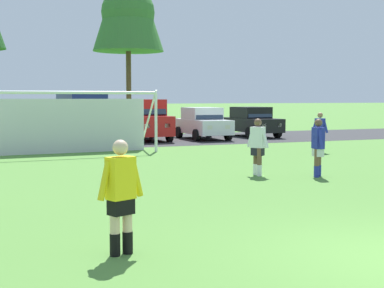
{
  "coord_description": "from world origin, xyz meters",
  "views": [
    {
      "loc": [
        -5.58,
        -5.76,
        2.22
      ],
      "look_at": [
        -0.2,
        7.53,
        1.03
      ],
      "focal_mm": 51.62,
      "sensor_mm": 36.0,
      "label": 1
    }
  ],
  "objects_px": {
    "referee": "(121,197)",
    "player_winger_right": "(320,132)",
    "player_winger_left": "(258,147)",
    "parked_car_slot_center": "(143,119)",
    "soccer_ball": "(128,186)",
    "soccer_goal": "(63,122)",
    "parked_car_slot_right": "(252,122)",
    "player_striker_near": "(318,148)",
    "parked_car_slot_left": "(12,122)",
    "parked_car_slot_center_left": "(82,115)",
    "parked_car_slot_center_right": "(203,123)"
  },
  "relations": [
    {
      "from": "soccer_goal",
      "to": "player_striker_near",
      "type": "bearing_deg",
      "value": -58.81
    },
    {
      "from": "soccer_goal",
      "to": "player_striker_near",
      "type": "height_order",
      "value": "soccer_goal"
    },
    {
      "from": "referee",
      "to": "player_striker_near",
      "type": "distance_m",
      "value": 9.05
    },
    {
      "from": "referee",
      "to": "parked_car_slot_center",
      "type": "height_order",
      "value": "parked_car_slot_center"
    },
    {
      "from": "soccer_goal",
      "to": "soccer_ball",
      "type": "bearing_deg",
      "value": -89.86
    },
    {
      "from": "player_winger_right",
      "to": "parked_car_slot_center",
      "type": "height_order",
      "value": "parked_car_slot_center"
    },
    {
      "from": "soccer_ball",
      "to": "parked_car_slot_center_left",
      "type": "height_order",
      "value": "parked_car_slot_center_left"
    },
    {
      "from": "parked_car_slot_left",
      "to": "parked_car_slot_center",
      "type": "bearing_deg",
      "value": 7.66
    },
    {
      "from": "player_striker_near",
      "to": "parked_car_slot_center_left",
      "type": "distance_m",
      "value": 16.45
    },
    {
      "from": "parked_car_slot_left",
      "to": "parked_car_slot_center_left",
      "type": "height_order",
      "value": "parked_car_slot_center_left"
    },
    {
      "from": "soccer_goal",
      "to": "parked_car_slot_right",
      "type": "distance_m",
      "value": 13.07
    },
    {
      "from": "player_winger_left",
      "to": "parked_car_slot_right",
      "type": "height_order",
      "value": "parked_car_slot_right"
    },
    {
      "from": "player_striker_near",
      "to": "parked_car_slot_left",
      "type": "distance_m",
      "value": 15.84
    },
    {
      "from": "player_winger_left",
      "to": "parked_car_slot_center",
      "type": "bearing_deg",
      "value": 86.5
    },
    {
      "from": "parked_car_slot_left",
      "to": "parked_car_slot_center",
      "type": "height_order",
      "value": "same"
    },
    {
      "from": "parked_car_slot_center_left",
      "to": "parked_car_slot_center_right",
      "type": "xyz_separation_m",
      "value": [
        6.26,
        -1.56,
        -0.47
      ]
    },
    {
      "from": "parked_car_slot_center_left",
      "to": "parked_car_slot_center_right",
      "type": "distance_m",
      "value": 6.47
    },
    {
      "from": "player_winger_right",
      "to": "parked_car_slot_right",
      "type": "bearing_deg",
      "value": 78.84
    },
    {
      "from": "referee",
      "to": "player_winger_right",
      "type": "relative_size",
      "value": 1.0
    },
    {
      "from": "player_winger_right",
      "to": "player_winger_left",
      "type": "bearing_deg",
      "value": -138.36
    },
    {
      "from": "soccer_ball",
      "to": "player_striker_near",
      "type": "height_order",
      "value": "player_striker_near"
    },
    {
      "from": "soccer_goal",
      "to": "parked_car_slot_center_left",
      "type": "bearing_deg",
      "value": 73.35
    },
    {
      "from": "parked_car_slot_right",
      "to": "soccer_goal",
      "type": "bearing_deg",
      "value": -153.19
    },
    {
      "from": "player_winger_left",
      "to": "parked_car_slot_center",
      "type": "distance_m",
      "value": 14.13
    },
    {
      "from": "soccer_goal",
      "to": "parked_car_slot_right",
      "type": "relative_size",
      "value": 1.76
    },
    {
      "from": "parked_car_slot_center",
      "to": "soccer_ball",
      "type": "bearing_deg",
      "value": -108.28
    },
    {
      "from": "parked_car_slot_left",
      "to": "parked_car_slot_center",
      "type": "xyz_separation_m",
      "value": [
        6.67,
        0.9,
        0.0
      ]
    },
    {
      "from": "player_winger_right",
      "to": "parked_car_slot_center_left",
      "type": "distance_m",
      "value": 12.82
    },
    {
      "from": "player_winger_left",
      "to": "parked_car_slot_left",
      "type": "distance_m",
      "value": 14.43
    },
    {
      "from": "soccer_goal",
      "to": "parked_car_slot_left",
      "type": "xyz_separation_m",
      "value": [
        -1.63,
        4.78,
        -0.18
      ]
    },
    {
      "from": "referee",
      "to": "soccer_ball",
      "type": "bearing_deg",
      "value": 73.71
    },
    {
      "from": "soccer_goal",
      "to": "referee",
      "type": "distance_m",
      "value": 14.91
    },
    {
      "from": "parked_car_slot_right",
      "to": "parked_car_slot_center_right",
      "type": "bearing_deg",
      "value": -168.28
    },
    {
      "from": "parked_car_slot_center_left",
      "to": "parked_car_slot_center",
      "type": "height_order",
      "value": "parked_car_slot_center_left"
    },
    {
      "from": "player_striker_near",
      "to": "parked_car_slot_center_left",
      "type": "xyz_separation_m",
      "value": [
        -3.61,
        16.04,
        0.52
      ]
    },
    {
      "from": "parked_car_slot_center_left",
      "to": "parked_car_slot_center_right",
      "type": "bearing_deg",
      "value": -13.97
    },
    {
      "from": "parked_car_slot_left",
      "to": "referee",
      "type": "bearing_deg",
      "value": -89.72
    },
    {
      "from": "parked_car_slot_center",
      "to": "parked_car_slot_center_left",
      "type": "bearing_deg",
      "value": 160.52
    },
    {
      "from": "referee",
      "to": "player_winger_left",
      "type": "height_order",
      "value": "same"
    },
    {
      "from": "referee",
      "to": "player_winger_right",
      "type": "distance_m",
      "value": 16.11
    },
    {
      "from": "soccer_goal",
      "to": "player_winger_left",
      "type": "xyz_separation_m",
      "value": [
        4.18,
        -8.42,
        -0.47
      ]
    },
    {
      "from": "soccer_ball",
      "to": "parked_car_slot_right",
      "type": "relative_size",
      "value": 0.05
    },
    {
      "from": "player_striker_near",
      "to": "player_winger_right",
      "type": "distance_m",
      "value": 7.23
    },
    {
      "from": "soccer_ball",
      "to": "parked_car_slot_center",
      "type": "bearing_deg",
      "value": 71.72
    },
    {
      "from": "soccer_ball",
      "to": "soccer_goal",
      "type": "distance_m",
      "value": 9.58
    },
    {
      "from": "soccer_ball",
      "to": "parked_car_slot_center_left",
      "type": "bearing_deg",
      "value": 83.0
    },
    {
      "from": "parked_car_slot_center_left",
      "to": "parked_car_slot_right",
      "type": "bearing_deg",
      "value": -5.08
    },
    {
      "from": "player_winger_left",
      "to": "parked_car_slot_left",
      "type": "bearing_deg",
      "value": 113.73
    },
    {
      "from": "parked_car_slot_center",
      "to": "player_striker_near",
      "type": "bearing_deg",
      "value": -87.75
    },
    {
      "from": "soccer_goal",
      "to": "player_winger_right",
      "type": "distance_m",
      "value": 10.41
    }
  ]
}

